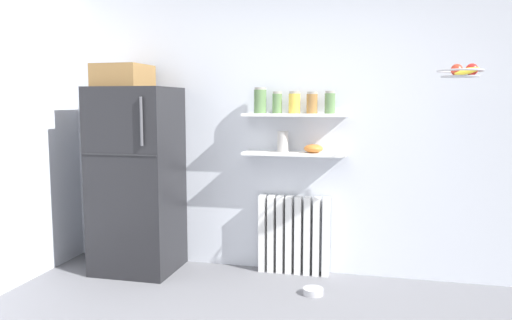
% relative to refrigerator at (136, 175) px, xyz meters
% --- Properties ---
extents(back_wall, '(7.04, 0.10, 2.60)m').
position_rel_refrigerator_xyz_m(back_wall, '(1.42, 0.36, 0.43)').
color(back_wall, silver).
rests_on(back_wall, ground_plane).
extents(refrigerator, '(0.70, 0.66, 1.86)m').
position_rel_refrigerator_xyz_m(refrigerator, '(0.00, 0.00, 0.00)').
color(refrigerator, black).
rests_on(refrigerator, ground_plane).
extents(radiator, '(0.63, 0.12, 0.70)m').
position_rel_refrigerator_xyz_m(radiator, '(1.40, 0.23, -0.52)').
color(radiator, white).
rests_on(radiator, ground_plane).
extents(wall_shelf_lower, '(0.90, 0.22, 0.02)m').
position_rel_refrigerator_xyz_m(wall_shelf_lower, '(1.40, 0.20, 0.21)').
color(wall_shelf_lower, white).
extents(wall_shelf_upper, '(0.90, 0.22, 0.02)m').
position_rel_refrigerator_xyz_m(wall_shelf_upper, '(1.40, 0.20, 0.54)').
color(wall_shelf_upper, white).
extents(storage_jar_0, '(0.11, 0.11, 0.22)m').
position_rel_refrigerator_xyz_m(storage_jar_0, '(1.10, 0.20, 0.67)').
color(storage_jar_0, '#5B7F4C').
rests_on(storage_jar_0, wall_shelf_upper).
extents(storage_jar_1, '(0.08, 0.08, 0.19)m').
position_rel_refrigerator_xyz_m(storage_jar_1, '(1.25, 0.20, 0.65)').
color(storage_jar_1, '#5B7F4C').
rests_on(storage_jar_1, wall_shelf_upper).
extents(storage_jar_2, '(0.10, 0.10, 0.19)m').
position_rel_refrigerator_xyz_m(storage_jar_2, '(1.40, 0.20, 0.65)').
color(storage_jar_2, yellow).
rests_on(storage_jar_2, wall_shelf_upper).
extents(storage_jar_3, '(0.09, 0.09, 0.18)m').
position_rel_refrigerator_xyz_m(storage_jar_3, '(1.55, 0.20, 0.65)').
color(storage_jar_3, olive).
rests_on(storage_jar_3, wall_shelf_upper).
extents(storage_jar_4, '(0.09, 0.09, 0.19)m').
position_rel_refrigerator_xyz_m(storage_jar_4, '(1.70, 0.20, 0.65)').
color(storage_jar_4, '#5B7F4C').
rests_on(storage_jar_4, wall_shelf_upper).
extents(vase, '(0.10, 0.10, 0.18)m').
position_rel_refrigerator_xyz_m(vase, '(1.30, 0.20, 0.31)').
color(vase, '#B2ADA8').
rests_on(vase, wall_shelf_lower).
extents(shelf_bowl, '(0.16, 0.16, 0.07)m').
position_rel_refrigerator_xyz_m(shelf_bowl, '(1.57, 0.20, 0.26)').
color(shelf_bowl, orange).
rests_on(shelf_bowl, wall_shelf_lower).
extents(pet_food_bowl, '(0.16, 0.16, 0.05)m').
position_rel_refrigerator_xyz_m(pet_food_bowl, '(1.64, -0.23, -0.85)').
color(pet_food_bowl, '#B7B7BC').
rests_on(pet_food_bowl, ground_plane).
extents(hanging_fruit_basket, '(0.32, 0.32, 0.09)m').
position_rel_refrigerator_xyz_m(hanging_fruit_basket, '(2.67, -0.26, 0.87)').
color(hanging_fruit_basket, '#B2B2B7').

